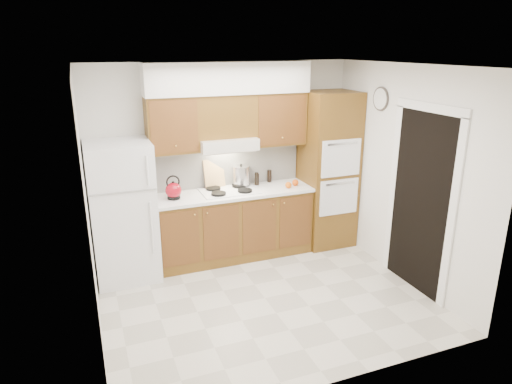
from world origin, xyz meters
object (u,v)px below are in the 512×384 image
(oven_cabinet, at_px, (328,170))
(kettle, at_px, (173,190))
(stock_pot, at_px, (241,175))
(fridge, at_px, (123,212))

(oven_cabinet, relative_size, kettle, 10.77)
(stock_pot, bearing_deg, kettle, -167.70)
(stock_pot, bearing_deg, fridge, -171.58)
(fridge, relative_size, kettle, 8.42)
(fridge, distance_m, oven_cabinet, 2.86)
(fridge, xyz_separation_m, stock_pot, (1.61, 0.24, 0.23))
(fridge, bearing_deg, oven_cabinet, 0.70)
(fridge, distance_m, kettle, 0.66)
(oven_cabinet, bearing_deg, fridge, -179.30)
(oven_cabinet, distance_m, kettle, 2.21)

